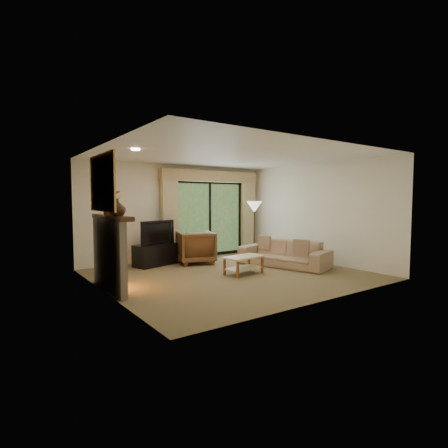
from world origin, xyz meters
TOP-DOWN VIEW (x-y plane):
  - floor at (0.00, 0.00)m, footprint 5.50×5.50m
  - ceiling at (0.00, 0.00)m, footprint 5.50×5.50m
  - wall_back at (0.00, 2.50)m, footprint 5.00×0.00m
  - wall_front at (0.00, -2.50)m, footprint 5.00×0.00m
  - wall_left at (-2.75, 0.00)m, footprint 0.00×5.00m
  - wall_right at (2.75, 0.00)m, footprint 0.00×5.00m
  - fireplace at (-2.63, 0.20)m, footprint 0.24×1.70m
  - mirror at (-2.71, 0.20)m, footprint 0.07×1.45m
  - sliding_door at (1.00, 2.45)m, footprint 2.26×0.10m
  - curtain_left at (-0.35, 2.34)m, footprint 0.45×0.18m
  - curtain_right at (2.35, 2.34)m, footprint 0.45×0.18m
  - cornice at (1.00, 2.36)m, footprint 3.20×0.24m
  - media_console at (-0.94, 1.95)m, footprint 1.18×0.77m
  - tv at (-0.94, 1.95)m, footprint 1.02×0.42m
  - armchair at (0.04, 1.63)m, footprint 1.12×1.14m
  - sofa at (1.61, 0.01)m, footprint 1.48×2.36m
  - pillow_near at (1.53, -0.63)m, footprint 0.21×0.39m
  - pillow_far at (1.53, 0.65)m, footprint 0.19×0.36m
  - coffee_table at (0.23, -0.14)m, footprint 0.96×0.62m
  - floor_lamp at (1.71, 1.26)m, footprint 0.54×0.54m
  - vase at (-2.61, -0.27)m, footprint 0.36×0.36m
  - branches at (-2.61, 0.11)m, footprint 0.46×0.42m

SIDE VIEW (x-z plane):
  - floor at x=0.00m, z-range 0.00..0.00m
  - coffee_table at x=0.23m, z-range 0.00..0.40m
  - media_console at x=-0.94m, z-range 0.00..0.54m
  - sofa at x=1.61m, z-range 0.00..0.64m
  - armchair at x=0.04m, z-range 0.00..0.84m
  - pillow_far at x=1.53m, z-range 0.36..0.71m
  - pillow_near at x=1.53m, z-range 0.35..0.73m
  - fireplace at x=-2.63m, z-range 0.00..1.37m
  - floor_lamp at x=1.71m, z-range 0.00..1.61m
  - tv at x=-0.94m, z-range 0.54..1.13m
  - sliding_door at x=1.00m, z-range 0.02..2.18m
  - curtain_left at x=-0.35m, z-range 0.02..2.38m
  - curtain_right at x=2.35m, z-range 0.02..2.38m
  - wall_back at x=0.00m, z-range -1.20..3.80m
  - wall_front at x=0.00m, z-range -1.20..3.80m
  - wall_left at x=-2.75m, z-range -1.20..3.80m
  - wall_right at x=2.75m, z-range -1.20..3.80m
  - vase at x=-2.61m, z-range 1.37..1.67m
  - branches at x=-2.61m, z-range 1.37..1.81m
  - mirror at x=-2.71m, z-range 1.44..2.46m
  - cornice at x=1.00m, z-range 2.16..2.48m
  - ceiling at x=0.00m, z-range 2.60..2.60m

